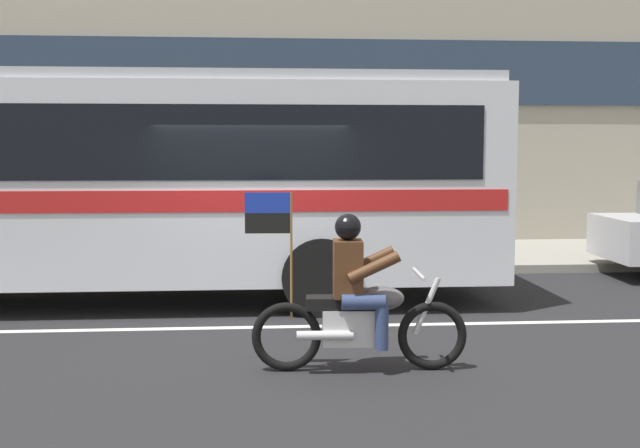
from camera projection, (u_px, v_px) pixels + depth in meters
The scene contains 6 objects.
ground_plane at pixel (253, 317), 10.07m from camera, with size 60.00×60.00×0.00m, color black.
sidewalk_curb at pixel (256, 257), 15.12m from camera, with size 28.00×3.80×0.15m, color gray.
lane_center_stripe at pixel (252, 327), 9.47m from camera, with size 26.60×0.14×0.01m, color silver.
transit_bus at pixel (94, 171), 10.90m from camera, with size 11.45×2.65×3.22m.
motorcycle_with_rider at pixel (357, 304), 7.58m from camera, with size 2.20×0.64×1.78m.
fire_hydrant at pixel (317, 240), 14.25m from camera, with size 0.22×0.30×0.75m.
Camera 1 is at (0.13, -9.94, 2.19)m, focal length 43.14 mm.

